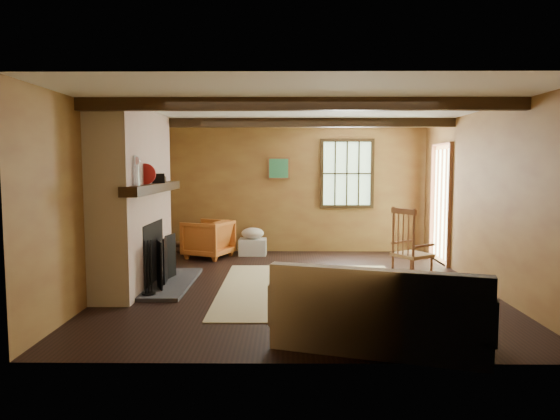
{
  "coord_description": "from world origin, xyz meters",
  "views": [
    {
      "loc": [
        -0.18,
        -6.79,
        1.65
      ],
      "look_at": [
        -0.25,
        0.4,
        1.01
      ],
      "focal_mm": 32.0,
      "sensor_mm": 36.0,
      "label": 1
    }
  ],
  "objects_px": {
    "fireplace": "(136,206)",
    "laundry_basket": "(253,247)",
    "armchair": "(208,239)",
    "rocking_chair": "(410,252)",
    "sofa": "(381,317)"
  },
  "relations": [
    {
      "from": "sofa",
      "to": "fireplace",
      "type": "bearing_deg",
      "value": 158.3
    },
    {
      "from": "rocking_chair",
      "to": "sofa",
      "type": "bearing_deg",
      "value": 126.81
    },
    {
      "from": "laundry_basket",
      "to": "armchair",
      "type": "distance_m",
      "value": 0.85
    },
    {
      "from": "fireplace",
      "to": "armchair",
      "type": "distance_m",
      "value": 2.3
    },
    {
      "from": "rocking_chair",
      "to": "laundry_basket",
      "type": "height_order",
      "value": "rocking_chair"
    },
    {
      "from": "fireplace",
      "to": "laundry_basket",
      "type": "height_order",
      "value": "fireplace"
    },
    {
      "from": "sofa",
      "to": "laundry_basket",
      "type": "bearing_deg",
      "value": 124.36
    },
    {
      "from": "sofa",
      "to": "laundry_basket",
      "type": "xyz_separation_m",
      "value": [
        -1.47,
        4.68,
        -0.13
      ]
    },
    {
      "from": "rocking_chair",
      "to": "laundry_basket",
      "type": "bearing_deg",
      "value": 12.08
    },
    {
      "from": "fireplace",
      "to": "sofa",
      "type": "relative_size",
      "value": 1.15
    },
    {
      "from": "sofa",
      "to": "laundry_basket",
      "type": "height_order",
      "value": "sofa"
    },
    {
      "from": "fireplace",
      "to": "armchair",
      "type": "height_order",
      "value": "fireplace"
    },
    {
      "from": "rocking_chair",
      "to": "laundry_basket",
      "type": "relative_size",
      "value": 2.17
    },
    {
      "from": "fireplace",
      "to": "rocking_chair",
      "type": "relative_size",
      "value": 2.21
    },
    {
      "from": "rocking_chair",
      "to": "laundry_basket",
      "type": "distance_m",
      "value": 3.29
    }
  ]
}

